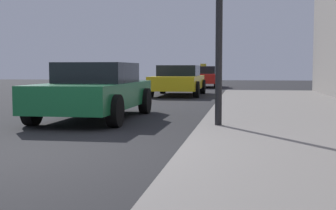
{
  "coord_description": "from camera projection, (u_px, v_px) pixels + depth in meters",
  "views": [
    {
      "loc": [
        2.77,
        -5.66,
        1.14
      ],
      "look_at": [
        1.97,
        -0.71,
        0.75
      ],
      "focal_mm": 49.93,
      "sensor_mm": 36.0,
      "label": 1
    }
  ],
  "objects": [
    {
      "name": "ground_plane",
      "position": [
        28.0,
        156.0,
        6.1
      ],
      "size": [
        80.0,
        80.0,
        0.0
      ],
      "primitive_type": "plane",
      "color": "#232326"
    },
    {
      "name": "car_red",
      "position": [
        203.0,
        77.0,
        28.39
      ],
      "size": [
        1.96,
        4.14,
        1.43
      ],
      "rotation": [
        0.0,
        0.0,
        3.14
      ],
      "color": "red",
      "rests_on": "ground_plane"
    },
    {
      "name": "car_green",
      "position": [
        96.0,
        90.0,
        10.56
      ],
      "size": [
        1.93,
        4.38,
        1.27
      ],
      "rotation": [
        0.0,
        0.0,
        3.14
      ],
      "color": "#196638",
      "rests_on": "ground_plane"
    },
    {
      "name": "car_yellow",
      "position": [
        178.0,
        80.0,
        19.78
      ],
      "size": [
        2.05,
        4.59,
        1.27
      ],
      "rotation": [
        0.0,
        0.0,
        3.14
      ],
      "color": "yellow",
      "rests_on": "ground_plane"
    }
  ]
}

